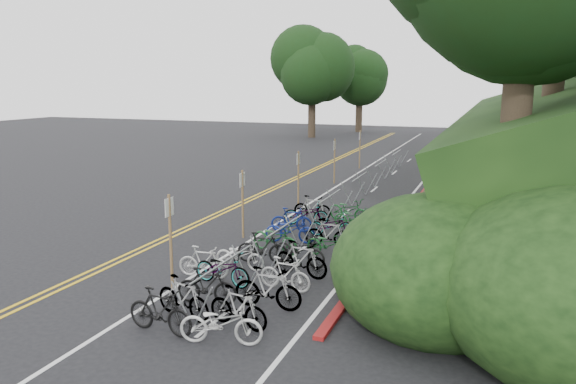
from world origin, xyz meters
name	(u,v)px	position (x,y,z in m)	size (l,w,h in m)	color
ground	(150,280)	(0.00, 0.00, 0.00)	(120.00, 120.00, 0.00)	black
road_markings	(292,209)	(0.63, 10.10, 0.00)	(7.47, 80.00, 0.01)	gold
red_curb	(413,208)	(5.70, 12.00, 0.05)	(0.25, 28.00, 0.10)	maroon
bike_rack_front	(223,272)	(2.77, -0.77, 0.82)	(1.10, 3.36, 1.09)	gray
bike_racks_rest	(359,183)	(3.00, 13.00, 0.85)	(1.14, 23.00, 1.17)	gray
signpost_near	(170,236)	(0.97, -0.36, 1.51)	(0.08, 0.40, 2.65)	brown
signposts_rest	(318,165)	(0.60, 14.00, 1.43)	(0.08, 18.40, 2.50)	brown
bike_front	(203,262)	(1.34, 0.74, 0.47)	(1.56, 0.44, 0.94)	beige
bike_valet	(284,248)	(3.04, 2.80, 0.48)	(3.18, 13.51, 1.08)	black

